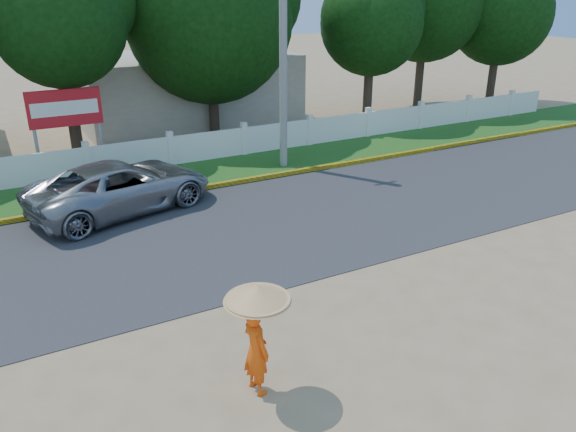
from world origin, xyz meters
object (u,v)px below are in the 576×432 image
(utility_pole, at_px, (283,54))
(billboard, at_px, (65,113))
(monk_with_parasol, at_px, (257,324))
(vehicle, at_px, (121,187))

(utility_pole, distance_m, billboard, 7.94)
(billboard, bearing_deg, utility_pole, -24.10)
(monk_with_parasol, distance_m, billboard, 14.07)
(utility_pole, xyz_separation_m, billboard, (-7.03, 3.15, -1.92))
(vehicle, bearing_deg, utility_pole, -90.55)
(utility_pole, xyz_separation_m, vehicle, (-6.35, -1.64, -3.31))
(monk_with_parasol, relative_size, billboard, 0.67)
(monk_with_parasol, bearing_deg, billboard, 93.11)
(billboard, bearing_deg, monk_with_parasol, -86.89)
(monk_with_parasol, xyz_separation_m, billboard, (-0.76, 14.02, 0.84))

